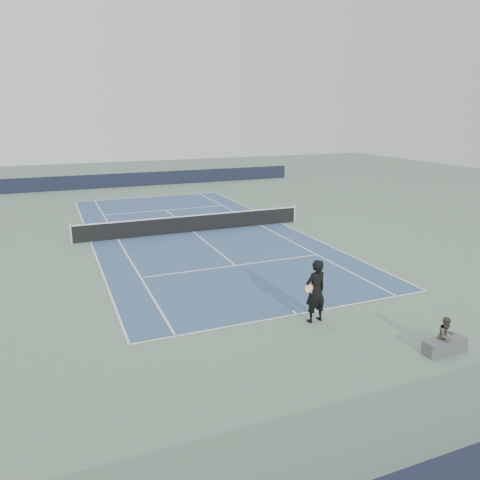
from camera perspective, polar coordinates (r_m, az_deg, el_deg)
name	(u,v)px	position (r m, az deg, el deg)	size (l,w,h in m)	color
ground	(193,232)	(26.17, -5.75, 0.99)	(80.00, 80.00, 0.00)	slate
court_surface	(193,232)	(26.17, -5.75, 1.00)	(10.97, 23.77, 0.01)	#35547E
tennis_net	(193,223)	(26.05, -5.78, 2.06)	(12.90, 0.10, 1.07)	silver
windscreen_far	(135,180)	(43.21, -12.67, 7.21)	(30.00, 0.25, 1.20)	black
tennis_player	(315,291)	(14.96, 9.19, -6.16)	(0.88, 0.66, 2.06)	black
tennis_ball	(330,327)	(14.97, 10.89, -10.40)	(0.07, 0.07, 0.07)	#CEE52E
spectator_bench	(445,341)	(14.37, 23.74, -11.17)	(1.29, 0.44, 1.10)	#56565B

